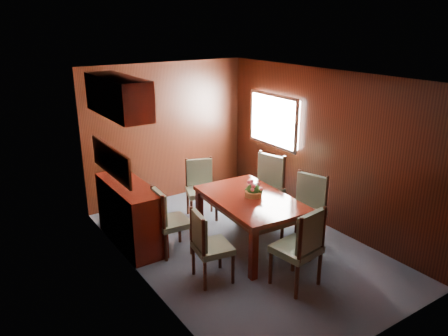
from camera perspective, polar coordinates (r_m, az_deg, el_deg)
ground at (r=6.32m, az=2.43°, el=-10.22°), size 4.50×4.50×0.00m
room_shell at (r=5.91m, az=-0.08°, el=4.78°), size 3.06×4.52×2.41m
sideboard at (r=6.37m, az=-12.13°, el=-5.87°), size 0.48×1.40×0.90m
dining_table at (r=6.08m, az=3.50°, el=-4.75°), size 1.09×1.65×0.74m
chair_left_near at (r=5.34m, az=-2.21°, el=-9.71°), size 0.49×0.51×0.93m
chair_left_far at (r=5.98m, az=-7.43°, el=-6.46°), size 0.46×0.48×0.95m
chair_right_near at (r=6.25m, az=10.77°, el=-4.96°), size 0.60×0.61×1.04m
chair_right_far at (r=6.89m, az=5.53°, el=-2.18°), size 0.61×0.63×1.09m
chair_head at (r=5.26m, az=10.13°, el=-9.79°), size 0.55×0.53×1.04m
chair_foot at (r=7.04m, az=-3.06°, el=-2.25°), size 0.58×0.57×0.96m
flower_centerpiece at (r=6.03m, az=3.88°, el=-2.60°), size 0.26×0.26×0.26m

